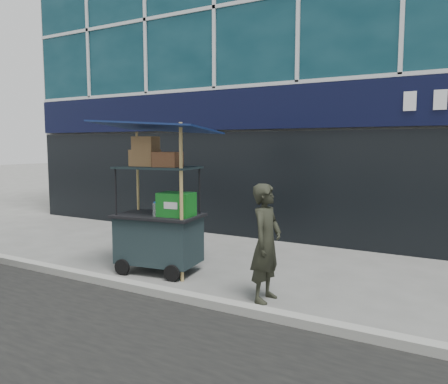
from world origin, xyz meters
The scene contains 4 objects.
ground centered at (0.00, 0.00, 0.00)m, with size 80.00×80.00×0.00m, color #60605C.
curb centered at (0.00, -0.20, 0.06)m, with size 80.00×0.18×0.12m, color gray.
vendor_cart centered at (-1.19, 0.74, 0.88)m, with size 2.01×1.54×2.50m.
vendor_man centered at (0.90, 0.39, 0.80)m, with size 0.58×0.38×1.59m, color black.
Camera 1 is at (3.25, -4.89, 2.11)m, focal length 35.00 mm.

